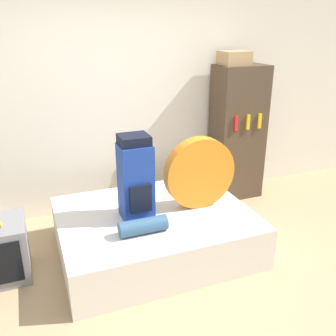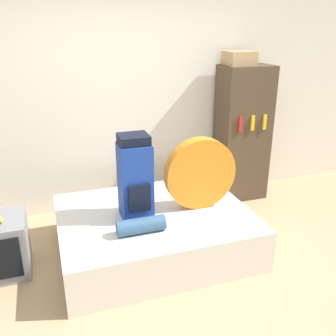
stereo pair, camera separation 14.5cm
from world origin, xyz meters
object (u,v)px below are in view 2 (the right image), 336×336
tent_bag (200,173)px  bookshelf (242,134)px  backpack (135,178)px  sleeping_roll (141,226)px  cardboard_box (239,58)px

tent_bag → bookshelf: bearing=42.9°
backpack → bookshelf: size_ratio=0.48×
tent_bag → bookshelf: size_ratio=0.42×
sleeping_roll → tent_bag: bearing=24.3°
bookshelf → backpack: bearing=-151.1°
backpack → tent_bag: size_ratio=1.12×
sleeping_roll → cardboard_box: cardboard_box is taller
cardboard_box → tent_bag: bearing=-133.1°
backpack → tent_bag: (0.65, -0.01, -0.03)m
sleeping_roll → cardboard_box: bearing=38.6°
tent_bag → sleeping_roll: tent_bag is taller
bookshelf → cardboard_box: size_ratio=5.18×
backpack → sleeping_roll: bearing=-96.6°
backpack → cardboard_box: cardboard_box is taller
tent_bag → cardboard_box: 1.62m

